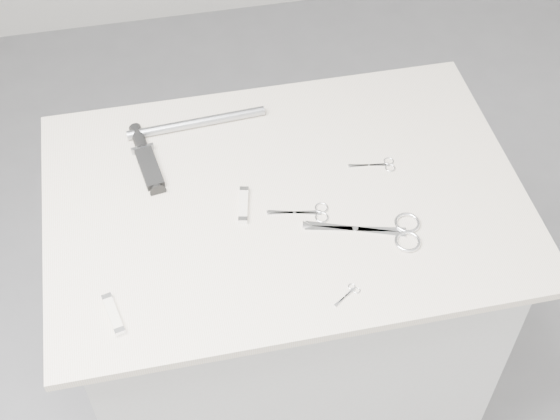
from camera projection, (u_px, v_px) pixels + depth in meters
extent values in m
cube|color=gray|center=(283.00, 401.00, 2.33)|extent=(4.00, 4.00, 0.01)
cube|color=#B8B7B5|center=(284.00, 318.00, 1.99)|extent=(0.90, 0.60, 0.90)
cube|color=beige|center=(285.00, 198.00, 1.64)|extent=(1.00, 0.70, 0.02)
cube|color=white|center=(355.00, 229.00, 1.57)|extent=(0.20, 0.09, 0.00)
cylinder|color=white|center=(355.00, 229.00, 1.57)|extent=(0.01, 0.01, 0.01)
torus|color=white|center=(407.00, 223.00, 1.58)|extent=(0.05, 0.05, 0.01)
torus|color=white|center=(407.00, 241.00, 1.55)|extent=(0.05, 0.05, 0.01)
cube|color=white|center=(294.00, 213.00, 1.60)|extent=(0.11, 0.04, 0.00)
cylinder|color=white|center=(294.00, 212.00, 1.60)|extent=(0.01, 0.01, 0.00)
torus|color=white|center=(321.00, 208.00, 1.61)|extent=(0.03, 0.03, 0.00)
torus|color=white|center=(322.00, 217.00, 1.59)|extent=(0.03, 0.03, 0.00)
cube|color=white|center=(369.00, 165.00, 1.69)|extent=(0.09, 0.03, 0.00)
cylinder|color=white|center=(369.00, 165.00, 1.69)|extent=(0.00, 0.00, 0.00)
torus|color=white|center=(389.00, 161.00, 1.70)|extent=(0.02, 0.02, 0.00)
torus|color=white|center=(390.00, 168.00, 1.68)|extent=(0.02, 0.02, 0.00)
cube|color=white|center=(345.00, 297.00, 1.46)|extent=(0.05, 0.04, 0.00)
cylinder|color=white|center=(345.00, 297.00, 1.46)|extent=(0.00, 0.00, 0.00)
torus|color=white|center=(352.00, 286.00, 1.48)|extent=(0.01, 0.01, 0.00)
torus|color=white|center=(357.00, 290.00, 1.47)|extent=(0.01, 0.01, 0.00)
cube|color=black|center=(149.00, 168.00, 1.68)|extent=(0.05, 0.12, 0.01)
cube|color=#95989D|center=(143.00, 149.00, 1.71)|extent=(0.04, 0.01, 0.02)
cylinder|color=black|center=(139.00, 139.00, 1.74)|extent=(0.04, 0.08, 0.02)
cube|color=beige|center=(113.00, 314.00, 1.43)|extent=(0.04, 0.09, 0.01)
cube|color=white|center=(107.00, 298.00, 1.46)|extent=(0.02, 0.01, 0.01)
cube|color=white|center=(120.00, 331.00, 1.41)|extent=(0.02, 0.01, 0.01)
cube|color=beige|center=(244.00, 205.00, 1.61)|extent=(0.04, 0.09, 0.01)
cube|color=white|center=(244.00, 190.00, 1.64)|extent=(0.02, 0.02, 0.01)
cube|color=white|center=(243.00, 220.00, 1.58)|extent=(0.02, 0.02, 0.01)
cylinder|color=#95989D|center=(197.00, 123.00, 1.76)|extent=(0.32, 0.04, 0.02)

